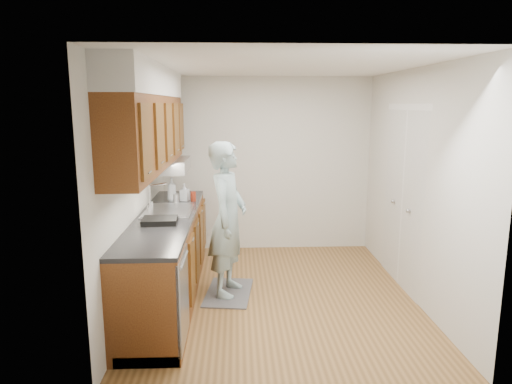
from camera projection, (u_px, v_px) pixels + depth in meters
floor at (276, 295)px, 5.13m from camera, size 3.50×3.50×0.00m
ceiling at (278, 66)px, 4.65m from camera, size 3.50×3.50×0.00m
wall_left at (136, 187)px, 4.83m from camera, size 0.02×3.50×2.50m
wall_right at (415, 185)px, 4.95m from camera, size 0.02×3.50×2.50m
wall_back at (267, 165)px, 6.61m from camera, size 3.00×0.02×2.50m
counter at (167, 255)px, 4.98m from camera, size 0.64×2.80×1.30m
upper_cabinets at (150, 120)px, 4.75m from camera, size 0.47×2.80×1.21m
closet_door at (402, 200)px, 5.29m from camera, size 0.02×1.22×2.05m
floor_mat at (229, 292)px, 5.19m from camera, size 0.59×0.88×0.02m
person at (228, 209)px, 5.00m from camera, size 0.62×0.78×1.94m
soap_bottle_a at (172, 189)px, 5.59m from camera, size 0.15×0.15×0.29m
soap_bottle_b at (185, 192)px, 5.63m from camera, size 0.12×0.12×0.21m
soda_can at (193, 196)px, 5.60m from camera, size 0.08×0.08×0.12m
steel_can at (176, 199)px, 5.44m from camera, size 0.08×0.08×0.12m
dish_rack at (160, 221)px, 4.57m from camera, size 0.36×0.31×0.05m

